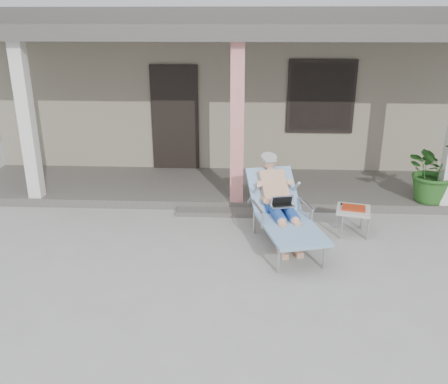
{
  "coord_description": "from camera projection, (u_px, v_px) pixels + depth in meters",
  "views": [
    {
      "loc": [
        0.17,
        -5.48,
        3.05
      ],
      "look_at": [
        -0.14,
        0.6,
        0.85
      ],
      "focal_mm": 38.0,
      "sensor_mm": 36.0,
      "label": 1
    }
  ],
  "objects": [
    {
      "name": "lounger",
      "position": [
        282.0,
        192.0,
        6.73
      ],
      "size": [
        1.14,
        1.97,
        1.24
      ],
      "rotation": [
        0.0,
        0.0,
        0.25
      ],
      "color": "#B7B7BC",
      "rests_on": "ground"
    },
    {
      "name": "porch_overhang",
      "position": [
        239.0,
        37.0,
        8.01
      ],
      "size": [
        10.0,
        2.3,
        2.85
      ],
      "color": "silver",
      "rests_on": "porch_deck"
    },
    {
      "name": "house",
      "position": [
        242.0,
        80.0,
        11.72
      ],
      "size": [
        10.4,
        5.4,
        3.3
      ],
      "color": "gray",
      "rests_on": "ground"
    },
    {
      "name": "porch_step",
      "position": [
        236.0,
        212.0,
        7.92
      ],
      "size": [
        2.0,
        0.3,
        0.07
      ],
      "primitive_type": "cube",
      "color": "#605B56",
      "rests_on": "ground"
    },
    {
      "name": "potted_palm",
      "position": [
        434.0,
        170.0,
        7.93
      ],
      "size": [
        1.13,
        1.03,
        1.09
      ],
      "primitive_type": "imported",
      "rotation": [
        0.0,
        0.0,
        0.21
      ],
      "color": "#26591E",
      "rests_on": "porch_deck"
    },
    {
      "name": "side_table",
      "position": [
        353.0,
        211.0,
        7.09
      ],
      "size": [
        0.58,
        0.58,
        0.44
      ],
      "rotation": [
        0.0,
        0.0,
        -0.23
      ],
      "color": "#B9BAB4",
      "rests_on": "ground"
    },
    {
      "name": "porch_deck",
      "position": [
        238.0,
        188.0,
        8.98
      ],
      "size": [
        10.0,
        2.0,
        0.15
      ],
      "primitive_type": "cube",
      "color": "#605B56",
      "rests_on": "ground"
    },
    {
      "name": "ground",
      "position": [
        232.0,
        269.0,
        6.19
      ],
      "size": [
        60.0,
        60.0,
        0.0
      ],
      "primitive_type": "plane",
      "color": "#9E9E99",
      "rests_on": "ground"
    }
  ]
}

